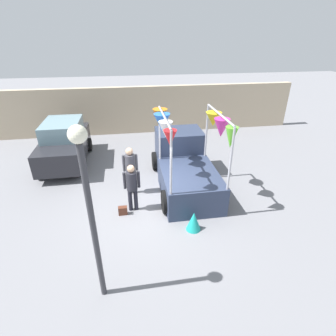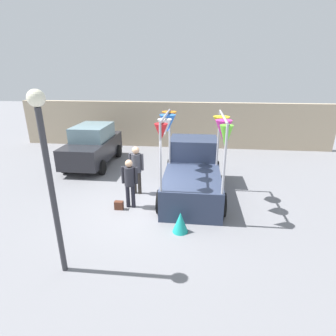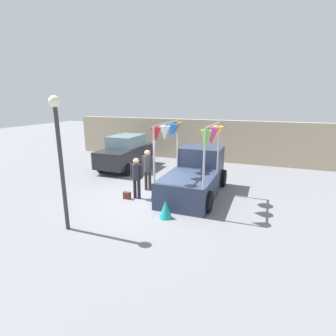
{
  "view_description": "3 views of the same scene",
  "coord_description": "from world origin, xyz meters",
  "px_view_note": "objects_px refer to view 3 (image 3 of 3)",
  "views": [
    {
      "loc": [
        -0.66,
        -7.26,
        5.25
      ],
      "look_at": [
        0.54,
        0.31,
        1.25
      ],
      "focal_mm": 28.0,
      "sensor_mm": 36.0,
      "label": 1
    },
    {
      "loc": [
        1.38,
        -7.64,
        4.24
      ],
      "look_at": [
        0.53,
        0.15,
        1.34
      ],
      "focal_mm": 28.0,
      "sensor_mm": 36.0,
      "label": 2
    },
    {
      "loc": [
        4.02,
        -8.83,
        3.86
      ],
      "look_at": [
        0.48,
        0.34,
        1.26
      ],
      "focal_mm": 28.0,
      "sensor_mm": 36.0,
      "label": 3
    }
  ],
  "objects_px": {
    "vendor_truck": "(195,172)",
    "person_customer": "(136,174)",
    "parked_car": "(126,152)",
    "street_lamp": "(59,146)",
    "handbag": "(127,195)",
    "folded_kite_bundle_teal": "(165,209)",
    "person_vendor": "(148,166)"
  },
  "relations": [
    {
      "from": "person_customer",
      "to": "street_lamp",
      "type": "distance_m",
      "value": 3.52
    },
    {
      "from": "vendor_truck",
      "to": "person_customer",
      "type": "height_order",
      "value": "vendor_truck"
    },
    {
      "from": "vendor_truck",
      "to": "person_vendor",
      "type": "height_order",
      "value": "vendor_truck"
    },
    {
      "from": "person_customer",
      "to": "folded_kite_bundle_teal",
      "type": "relative_size",
      "value": 2.75
    },
    {
      "from": "vendor_truck",
      "to": "parked_car",
      "type": "bearing_deg",
      "value": 151.72
    },
    {
      "from": "handbag",
      "to": "folded_kite_bundle_teal",
      "type": "height_order",
      "value": "folded_kite_bundle_teal"
    },
    {
      "from": "vendor_truck",
      "to": "parked_car",
      "type": "relative_size",
      "value": 1.01
    },
    {
      "from": "person_customer",
      "to": "folded_kite_bundle_teal",
      "type": "bearing_deg",
      "value": -36.2
    },
    {
      "from": "person_customer",
      "to": "street_lamp",
      "type": "height_order",
      "value": "street_lamp"
    },
    {
      "from": "vendor_truck",
      "to": "folded_kite_bundle_teal",
      "type": "height_order",
      "value": "vendor_truck"
    },
    {
      "from": "vendor_truck",
      "to": "street_lamp",
      "type": "relative_size",
      "value": 1.02
    },
    {
      "from": "person_customer",
      "to": "street_lamp",
      "type": "relative_size",
      "value": 0.42
    },
    {
      "from": "vendor_truck",
      "to": "person_customer",
      "type": "distance_m",
      "value": 2.46
    },
    {
      "from": "person_customer",
      "to": "street_lamp",
      "type": "bearing_deg",
      "value": -104.58
    },
    {
      "from": "vendor_truck",
      "to": "person_vendor",
      "type": "distance_m",
      "value": 2.04
    },
    {
      "from": "handbag",
      "to": "person_vendor",
      "type": "bearing_deg",
      "value": 74.72
    },
    {
      "from": "person_vendor",
      "to": "folded_kite_bundle_teal",
      "type": "distance_m",
      "value": 2.99
    },
    {
      "from": "handbag",
      "to": "person_customer",
      "type": "bearing_deg",
      "value": 29.74
    },
    {
      "from": "parked_car",
      "to": "folded_kite_bundle_teal",
      "type": "xyz_separation_m",
      "value": [
        4.51,
        -5.28,
        -0.64
      ]
    },
    {
      "from": "parked_car",
      "to": "handbag",
      "type": "height_order",
      "value": "parked_car"
    },
    {
      "from": "person_vendor",
      "to": "folded_kite_bundle_teal",
      "type": "height_order",
      "value": "person_vendor"
    },
    {
      "from": "person_vendor",
      "to": "handbag",
      "type": "bearing_deg",
      "value": -105.28
    },
    {
      "from": "parked_car",
      "to": "street_lamp",
      "type": "distance_m",
      "value": 7.52
    },
    {
      "from": "handbag",
      "to": "folded_kite_bundle_teal",
      "type": "xyz_separation_m",
      "value": [
        2.07,
        -1.06,
        0.16
      ]
    },
    {
      "from": "person_vendor",
      "to": "handbag",
      "type": "distance_m",
      "value": 1.6
    },
    {
      "from": "parked_car",
      "to": "person_customer",
      "type": "height_order",
      "value": "parked_car"
    },
    {
      "from": "person_vendor",
      "to": "folded_kite_bundle_teal",
      "type": "relative_size",
      "value": 2.97
    },
    {
      "from": "vendor_truck",
      "to": "parked_car",
      "type": "distance_m",
      "value": 5.41
    },
    {
      "from": "handbag",
      "to": "street_lamp",
      "type": "height_order",
      "value": "street_lamp"
    },
    {
      "from": "street_lamp",
      "to": "folded_kite_bundle_teal",
      "type": "distance_m",
      "value": 3.83
    },
    {
      "from": "street_lamp",
      "to": "person_customer",
      "type": "bearing_deg",
      "value": 75.42
    },
    {
      "from": "parked_car",
      "to": "person_customer",
      "type": "bearing_deg",
      "value": -55.26
    }
  ]
}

